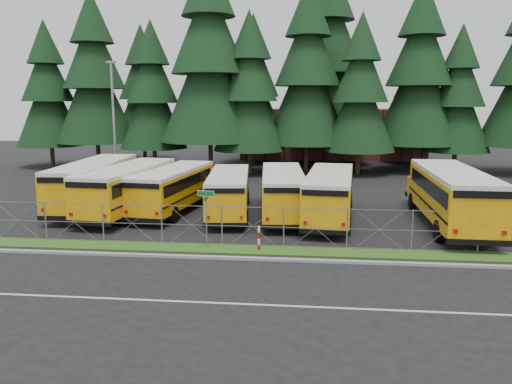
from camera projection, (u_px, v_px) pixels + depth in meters
ground at (245, 240)px, 25.24m from camera, size 120.00×120.00×0.00m
curb at (236, 258)px, 22.20m from camera, size 50.00×0.25×0.12m
grass_verge at (241, 250)px, 23.57m from camera, size 50.00×1.40×0.06m
road_lane_line at (216, 303)px, 17.41m from camera, size 50.00×0.12×0.01m
chainlink_fence at (242, 226)px, 24.08m from camera, size 44.00×0.10×2.00m
brick_building at (331, 133)px, 63.23m from camera, size 22.00×10.00×6.00m
bus_1 at (97, 185)px, 32.64m from camera, size 3.37×11.95×3.10m
bus_2 at (131, 189)px, 31.33m from camera, size 3.76×11.61×2.99m
bus_3 at (176, 190)px, 31.83m from camera, size 3.82×10.84×2.78m
bus_4 at (229, 193)px, 30.81m from camera, size 3.46×10.34×2.66m
bus_5 at (282, 193)px, 30.50m from camera, size 3.39×10.85×2.80m
bus_6 at (330, 196)px, 29.44m from camera, size 3.59×11.14×2.87m
bus_east at (450, 198)px, 28.02m from camera, size 3.25×12.40×3.23m
street_sign at (206, 207)px, 23.54m from camera, size 0.83×0.55×2.81m
striped_bollard at (259, 239)px, 23.38m from camera, size 0.11×0.11×1.20m
light_standard at (114, 119)px, 40.94m from camera, size 0.70×0.35×10.14m
conifer_0 at (48, 94)px, 52.57m from camera, size 6.93×6.93×15.33m
conifer_1 at (94, 80)px, 51.65m from camera, size 8.23×8.23×18.20m
conifer_2 at (153, 96)px, 50.32m from camera, size 6.77×6.77×14.98m
conifer_3 at (209, 63)px, 47.55m from camera, size 9.50×9.50×21.01m
conifer_4 at (249, 93)px, 47.35m from camera, size 6.95×6.95×15.37m
conifer_5 at (307, 77)px, 48.81m from camera, size 8.42×8.42×18.61m
conifer_6 at (360, 95)px, 46.98m from camera, size 6.84×6.84×15.14m
conifer_7 at (419, 77)px, 48.55m from camera, size 8.42×8.42×18.61m
conifer_8 at (459, 100)px, 48.03m from camera, size 6.42×6.42×14.21m
conifer_10 at (143, 93)px, 59.10m from camera, size 7.16×7.16×15.84m
conifer_11 at (253, 90)px, 55.83m from camera, size 7.44×7.44×16.46m
conifer_12 at (329, 64)px, 53.75m from camera, size 9.90×9.90×21.90m
conifer_13 at (419, 92)px, 55.56m from camera, size 7.23×7.23×15.99m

